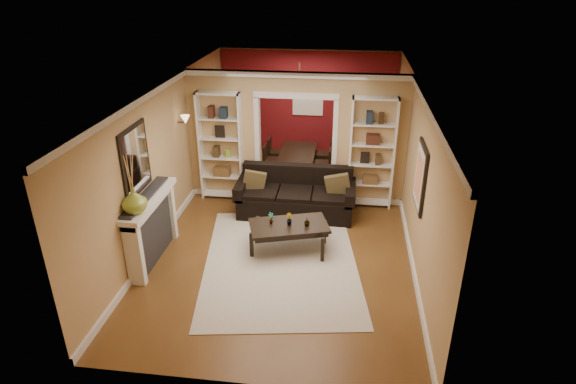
# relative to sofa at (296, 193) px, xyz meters

# --- Properties ---
(floor) EXTENTS (8.00, 8.00, 0.00)m
(floor) POSITION_rel_sofa_xyz_m (-0.08, -0.45, -0.46)
(floor) COLOR brown
(floor) RESTS_ON ground
(ceiling) EXTENTS (8.00, 8.00, 0.00)m
(ceiling) POSITION_rel_sofa_xyz_m (-0.08, -0.45, 2.24)
(ceiling) COLOR white
(ceiling) RESTS_ON ground
(wall_back) EXTENTS (8.00, 0.00, 8.00)m
(wall_back) POSITION_rel_sofa_xyz_m (-0.08, 3.55, 0.89)
(wall_back) COLOR tan
(wall_back) RESTS_ON ground
(wall_front) EXTENTS (8.00, 0.00, 8.00)m
(wall_front) POSITION_rel_sofa_xyz_m (-0.08, -4.45, 0.89)
(wall_front) COLOR tan
(wall_front) RESTS_ON ground
(wall_left) EXTENTS (0.00, 8.00, 8.00)m
(wall_left) POSITION_rel_sofa_xyz_m (-2.33, -0.45, 0.89)
(wall_left) COLOR tan
(wall_left) RESTS_ON ground
(wall_right) EXTENTS (0.00, 8.00, 8.00)m
(wall_right) POSITION_rel_sofa_xyz_m (2.17, -0.45, 0.89)
(wall_right) COLOR tan
(wall_right) RESTS_ON ground
(partition_wall) EXTENTS (4.50, 0.15, 2.70)m
(partition_wall) POSITION_rel_sofa_xyz_m (-0.08, 0.75, 0.89)
(partition_wall) COLOR tan
(partition_wall) RESTS_ON floor
(red_back_panel) EXTENTS (4.44, 0.04, 2.64)m
(red_back_panel) POSITION_rel_sofa_xyz_m (-0.08, 3.52, 0.86)
(red_back_panel) COLOR maroon
(red_back_panel) RESTS_ON floor
(dining_window) EXTENTS (0.78, 0.03, 0.98)m
(dining_window) POSITION_rel_sofa_xyz_m (-0.08, 3.48, 1.09)
(dining_window) COLOR #8CA5CC
(dining_window) RESTS_ON wall_back
(area_rug) EXTENTS (3.03, 3.88, 0.01)m
(area_rug) POSITION_rel_sofa_xyz_m (-0.05, -1.79, -0.45)
(area_rug) COLOR beige
(area_rug) RESTS_ON floor
(sofa) EXTENTS (2.35, 1.02, 0.92)m
(sofa) POSITION_rel_sofa_xyz_m (0.00, 0.00, 0.00)
(sofa) COLOR black
(sofa) RESTS_ON floor
(pillow_left) EXTENTS (0.45, 0.21, 0.43)m
(pillow_left) POSITION_rel_sofa_xyz_m (-0.83, -0.02, 0.21)
(pillow_left) COLOR brown
(pillow_left) RESTS_ON sofa
(pillow_right) EXTENTS (0.47, 0.15, 0.47)m
(pillow_right) POSITION_rel_sofa_xyz_m (0.83, -0.02, 0.22)
(pillow_right) COLOR brown
(pillow_right) RESTS_ON sofa
(coffee_table) EXTENTS (1.49, 1.09, 0.51)m
(coffee_table) POSITION_rel_sofa_xyz_m (0.04, -1.38, -0.21)
(coffee_table) COLOR black
(coffee_table) RESTS_ON floor
(plant_left) EXTENTS (0.13, 0.13, 0.21)m
(plant_left) POSITION_rel_sofa_xyz_m (-0.27, -1.38, 0.15)
(plant_left) COLOR #336626
(plant_left) RESTS_ON coffee_table
(plant_center) EXTENTS (0.15, 0.15, 0.21)m
(plant_center) POSITION_rel_sofa_xyz_m (0.04, -1.38, 0.15)
(plant_center) COLOR #336626
(plant_center) RESTS_ON coffee_table
(plant_right) EXTENTS (0.10, 0.10, 0.18)m
(plant_right) POSITION_rel_sofa_xyz_m (0.35, -1.38, 0.14)
(plant_right) COLOR #336626
(plant_right) RESTS_ON coffee_table
(bookshelf_left) EXTENTS (0.90, 0.30, 2.30)m
(bookshelf_left) POSITION_rel_sofa_xyz_m (-1.63, 0.58, 0.69)
(bookshelf_left) COLOR white
(bookshelf_left) RESTS_ON floor
(bookshelf_right) EXTENTS (0.90, 0.30, 2.30)m
(bookshelf_right) POSITION_rel_sofa_xyz_m (1.47, 0.58, 0.69)
(bookshelf_right) COLOR white
(bookshelf_right) RESTS_ON floor
(fireplace) EXTENTS (0.32, 1.70, 1.16)m
(fireplace) POSITION_rel_sofa_xyz_m (-2.17, -1.95, 0.12)
(fireplace) COLOR white
(fireplace) RESTS_ON floor
(vase) EXTENTS (0.44, 0.44, 0.40)m
(vase) POSITION_rel_sofa_xyz_m (-2.17, -2.47, 0.90)
(vase) COLOR #8BA535
(vase) RESTS_ON fireplace
(mirror) EXTENTS (0.03, 0.95, 1.10)m
(mirror) POSITION_rel_sofa_xyz_m (-2.31, -1.95, 1.34)
(mirror) COLOR silver
(mirror) RESTS_ON wall_left
(wall_sconce) EXTENTS (0.18, 0.18, 0.22)m
(wall_sconce) POSITION_rel_sofa_xyz_m (-2.23, 0.10, 1.37)
(wall_sconce) COLOR #FFE0A5
(wall_sconce) RESTS_ON wall_left
(framed_art) EXTENTS (0.04, 0.85, 1.05)m
(framed_art) POSITION_rel_sofa_xyz_m (2.13, -1.45, 1.09)
(framed_art) COLOR black
(framed_art) RESTS_ON wall_right
(dining_table) EXTENTS (1.52, 0.85, 0.53)m
(dining_table) POSITION_rel_sofa_xyz_m (-0.17, 2.14, -0.19)
(dining_table) COLOR black
(dining_table) RESTS_ON floor
(dining_chair_nw) EXTENTS (0.51, 0.51, 0.80)m
(dining_chair_nw) POSITION_rel_sofa_xyz_m (-0.72, 1.84, -0.06)
(dining_chair_nw) COLOR black
(dining_chair_nw) RESTS_ON floor
(dining_chair_ne) EXTENTS (0.48, 0.48, 0.77)m
(dining_chair_ne) POSITION_rel_sofa_xyz_m (0.38, 1.84, -0.08)
(dining_chair_ne) COLOR black
(dining_chair_ne) RESTS_ON floor
(dining_chair_sw) EXTENTS (0.42, 0.42, 0.77)m
(dining_chair_sw) POSITION_rel_sofa_xyz_m (-0.72, 2.44, -0.07)
(dining_chair_sw) COLOR black
(dining_chair_sw) RESTS_ON floor
(dining_chair_se) EXTENTS (0.49, 0.49, 0.79)m
(dining_chair_se) POSITION_rel_sofa_xyz_m (0.38, 2.44, -0.07)
(dining_chair_se) COLOR black
(dining_chair_se) RESTS_ON floor
(chandelier) EXTENTS (0.50, 0.50, 0.30)m
(chandelier) POSITION_rel_sofa_xyz_m (-0.08, 2.25, 1.56)
(chandelier) COLOR #402E1D
(chandelier) RESTS_ON ceiling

